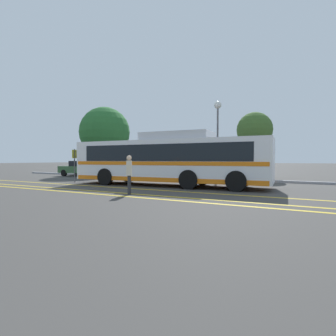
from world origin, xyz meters
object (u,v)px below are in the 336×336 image
(parked_car_2, at_px, (195,171))
(street_lamp, at_px, (218,118))
(pedestrian_0, at_px, (129,172))
(bus_stop_sign, at_px, (75,161))
(transit_bus, at_px, (168,160))
(tree_1, at_px, (255,130))
(parked_car_0, at_px, (81,168))
(parked_car_1, at_px, (123,169))
(tree_0, at_px, (105,132))

(parked_car_2, xyz_separation_m, street_lamp, (0.95, 2.35, 4.06))
(pedestrian_0, bearing_deg, bus_stop_sign, 31.78)
(transit_bus, distance_m, bus_stop_sign, 6.65)
(tree_1, bearing_deg, parked_car_0, -163.61)
(parked_car_0, bearing_deg, bus_stop_sign, -140.45)
(parked_car_1, xyz_separation_m, bus_stop_sign, (-0.16, -4.97, 0.68))
(street_lamp, bearing_deg, transit_bus, -97.46)
(bus_stop_sign, distance_m, tree_1, 13.97)
(transit_bus, height_order, street_lamp, street_lamp)
(parked_car_2, bearing_deg, pedestrian_0, -174.39)
(parked_car_2, distance_m, bus_stop_sign, 8.41)
(transit_bus, distance_m, parked_car_1, 7.63)
(parked_car_1, distance_m, pedestrian_0, 10.52)
(bus_stop_sign, relative_size, tree_1, 0.42)
(parked_car_1, relative_size, tree_0, 0.59)
(pedestrian_0, height_order, bus_stop_sign, bus_stop_sign)
(transit_bus, relative_size, parked_car_2, 2.37)
(parked_car_2, height_order, pedestrian_0, pedestrian_0)
(transit_bus, distance_m, pedestrian_0, 4.16)
(parked_car_0, bearing_deg, tree_1, -76.69)
(parked_car_0, height_order, tree_1, tree_1)
(parked_car_1, bearing_deg, street_lamp, -69.64)
(street_lamp, distance_m, tree_0, 11.72)
(street_lamp, distance_m, tree_1, 3.22)
(pedestrian_0, distance_m, tree_1, 13.38)
(street_lamp, height_order, tree_1, street_lamp)
(pedestrian_0, bearing_deg, parked_car_2, -31.17)
(parked_car_2, xyz_separation_m, pedestrian_0, (0.30, -8.46, 0.28))
(parked_car_0, distance_m, tree_1, 15.66)
(parked_car_0, relative_size, tree_0, 0.60)
(parked_car_0, bearing_deg, street_lamp, -81.65)
(parked_car_0, bearing_deg, tree_0, -13.81)
(parked_car_0, distance_m, tree_0, 4.47)
(bus_stop_sign, bearing_deg, transit_bus, -85.18)
(parked_car_0, relative_size, bus_stop_sign, 1.83)
(transit_bus, xyz_separation_m, parked_car_1, (-6.43, 4.03, -0.78))
(tree_1, bearing_deg, street_lamp, -143.36)
(street_lamp, bearing_deg, bus_stop_sign, -134.36)
(parked_car_2, height_order, tree_0, tree_0)
(parked_car_2, bearing_deg, transit_bus, -175.44)
(pedestrian_0, relative_size, tree_0, 0.25)
(parked_car_0, xyz_separation_m, street_lamp, (12.21, 2.47, 4.05))
(parked_car_0, bearing_deg, transit_bus, -113.50)
(parked_car_1, distance_m, tree_0, 6.32)
(street_lamp, bearing_deg, tree_1, 36.64)
(parked_car_0, xyz_separation_m, tree_1, (14.70, 4.32, 3.19))
(parked_car_1, bearing_deg, parked_car_2, -86.86)
(transit_bus, height_order, parked_car_0, transit_bus)
(parked_car_2, relative_size, street_lamp, 0.82)
(parked_car_0, relative_size, pedestrian_0, 2.38)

